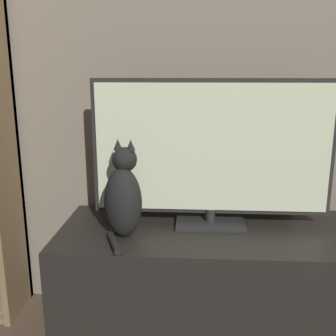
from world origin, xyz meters
TOP-DOWN VIEW (x-y plane):
  - wall_back at (0.00, 1.22)m, footprint 4.80×0.05m
  - tv_stand at (0.00, 0.90)m, footprint 1.31×0.55m
  - tv at (-0.00, 0.97)m, footprint 1.03×0.18m
  - cat at (-0.36, 0.82)m, footprint 0.18×0.27m

SIDE VIEW (x-z plane):
  - tv_stand at x=0.00m, z-range 0.00..0.53m
  - cat at x=-0.36m, z-range 0.49..0.90m
  - tv at x=0.00m, z-range 0.54..1.18m
  - wall_back at x=0.00m, z-range 0.00..2.60m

